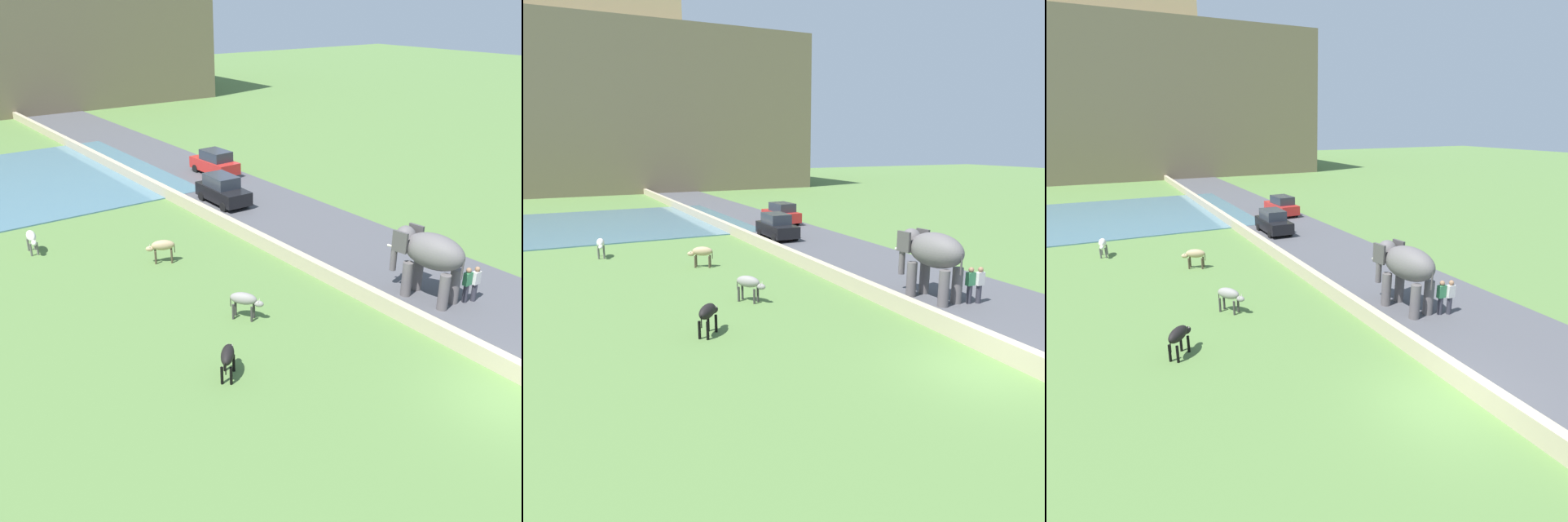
% 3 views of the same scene
% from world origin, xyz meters
% --- Properties ---
extents(ground_plane, '(220.00, 220.00, 0.00)m').
position_xyz_m(ground_plane, '(0.00, 0.00, 0.00)').
color(ground_plane, '#567A3D').
extents(road_surface, '(7.00, 120.00, 0.06)m').
position_xyz_m(road_surface, '(5.00, 20.00, 0.03)').
color(road_surface, '#4C4C51').
rests_on(road_surface, ground).
extents(barrier_wall, '(0.40, 110.00, 0.70)m').
position_xyz_m(barrier_wall, '(1.20, 18.00, 0.35)').
color(barrier_wall, tan).
rests_on(barrier_wall, ground).
extents(hill_distant, '(64.00, 28.00, 21.84)m').
position_xyz_m(hill_distant, '(-6.00, 72.45, 10.92)').
color(hill_distant, '#75664C').
rests_on(hill_distant, ground).
extents(fort_on_hill, '(31.75, 8.00, 7.23)m').
position_xyz_m(fort_on_hill, '(-6.06, 72.45, 24.92)').
color(fort_on_hill, tan).
rests_on(fort_on_hill, hill_distant).
extents(elephant, '(1.75, 3.55, 2.99)m').
position_xyz_m(elephant, '(3.39, 6.27, 2.04)').
color(elephant, '#605B5B').
rests_on(elephant, ground).
extents(person_beside_elephant, '(0.36, 0.22, 1.63)m').
position_xyz_m(person_beside_elephant, '(4.42, 4.97, 0.87)').
color(person_beside_elephant, '#33333D').
rests_on(person_beside_elephant, ground).
extents(person_trailing, '(0.36, 0.22, 1.63)m').
position_xyz_m(person_trailing, '(4.80, 4.83, 0.87)').
color(person_trailing, '#33333D').
rests_on(person_trailing, ground).
extents(car_black, '(1.86, 4.04, 1.80)m').
position_xyz_m(car_black, '(3.43, 22.03, 0.90)').
color(car_black, black).
rests_on(car_black, ground).
extents(car_red, '(1.95, 4.08, 1.80)m').
position_xyz_m(car_red, '(6.58, 27.90, 0.90)').
color(car_red, red).
rests_on(car_red, ground).
extents(cow_white, '(0.56, 1.41, 1.15)m').
position_xyz_m(cow_white, '(-8.50, 21.14, 0.84)').
color(cow_white, silver).
rests_on(cow_white, ground).
extents(cow_tan, '(1.39, 0.92, 1.15)m').
position_xyz_m(cow_tan, '(-3.81, 16.27, 0.84)').
color(cow_tan, tan).
rests_on(cow_tan, ground).
extents(cow_grey, '(1.12, 1.30, 1.15)m').
position_xyz_m(cow_grey, '(-3.78, 9.36, 0.84)').
color(cow_grey, gray).
rests_on(cow_grey, ground).
extents(cow_black, '(1.15, 1.27, 1.15)m').
position_xyz_m(cow_black, '(-6.53, 6.42, 0.84)').
color(cow_black, black).
rests_on(cow_black, ground).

